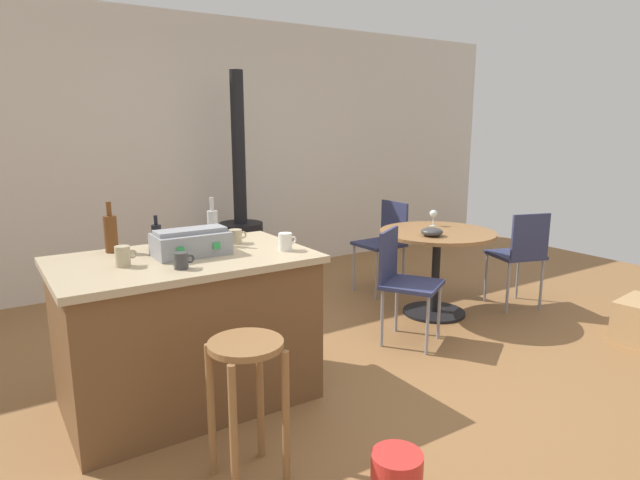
# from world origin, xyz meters

# --- Properties ---
(ground_plane) EXTENTS (8.80, 8.80, 0.00)m
(ground_plane) POSITION_xyz_m (0.00, 0.00, 0.00)
(ground_plane) COLOR olive
(back_wall) EXTENTS (8.00, 0.10, 2.70)m
(back_wall) POSITION_xyz_m (0.00, 2.75, 1.35)
(back_wall) COLOR beige
(back_wall) RESTS_ON ground_plane
(kitchen_island) EXTENTS (1.42, 0.88, 0.89)m
(kitchen_island) POSITION_xyz_m (-1.12, 0.22, 0.45)
(kitchen_island) COLOR brown
(kitchen_island) RESTS_ON ground_plane
(wooden_stool) EXTENTS (0.34, 0.34, 0.68)m
(wooden_stool) POSITION_xyz_m (-1.15, -0.64, 0.50)
(wooden_stool) COLOR olive
(wooden_stool) RESTS_ON ground_plane
(dining_table) EXTENTS (0.97, 0.97, 0.73)m
(dining_table) POSITION_xyz_m (1.19, 0.52, 0.56)
(dining_table) COLOR black
(dining_table) RESTS_ON ground_plane
(folding_chair_near) EXTENTS (0.41, 0.41, 0.88)m
(folding_chair_near) POSITION_xyz_m (1.24, 1.28, 0.53)
(folding_chair_near) COLOR navy
(folding_chair_near) RESTS_ON ground_plane
(folding_chair_far) EXTENTS (0.55, 0.55, 0.86)m
(folding_chair_far) POSITION_xyz_m (0.54, 0.22, 0.50)
(folding_chair_far) COLOR navy
(folding_chair_far) RESTS_ON ground_plane
(folding_chair_left) EXTENTS (0.50, 0.50, 0.88)m
(folding_chair_left) POSITION_xyz_m (1.91, 0.22, 0.52)
(folding_chair_left) COLOR navy
(folding_chair_left) RESTS_ON ground_plane
(wood_stove) EXTENTS (0.44, 0.45, 2.13)m
(wood_stove) POSITION_xyz_m (0.14, 2.19, 0.51)
(wood_stove) COLOR black
(wood_stove) RESTS_ON ground_plane
(toolbox) EXTENTS (0.42, 0.25, 0.15)m
(toolbox) POSITION_xyz_m (-1.07, 0.23, 0.96)
(toolbox) COLOR gray
(toolbox) RESTS_ON kitchen_island
(bottle_0) EXTENTS (0.06, 0.06, 0.30)m
(bottle_0) POSITION_xyz_m (-0.86, 0.41, 1.00)
(bottle_0) COLOR #B7B2AD
(bottle_0) RESTS_ON kitchen_island
(bottle_1) EXTENTS (0.07, 0.07, 0.30)m
(bottle_1) POSITION_xyz_m (-1.43, 0.55, 1.00)
(bottle_1) COLOR #603314
(bottle_1) RESTS_ON kitchen_island
(bottle_2) EXTENTS (0.06, 0.06, 0.21)m
(bottle_2) POSITION_xyz_m (-1.19, 0.48, 0.97)
(bottle_2) COLOR black
(bottle_2) RESTS_ON kitchen_island
(cup_0) EXTENTS (0.11, 0.08, 0.11)m
(cup_0) POSITION_xyz_m (-1.46, 0.18, 0.94)
(cup_0) COLOR tan
(cup_0) RESTS_ON kitchen_island
(cup_1) EXTENTS (0.12, 0.08, 0.09)m
(cup_1) POSITION_xyz_m (-0.73, 0.38, 0.93)
(cup_1) COLOR tan
(cup_1) RESTS_ON kitchen_island
(cup_2) EXTENTS (0.12, 0.08, 0.10)m
(cup_2) POSITION_xyz_m (-0.56, 0.04, 0.94)
(cup_2) COLOR white
(cup_2) RESTS_ON kitchen_island
(cup_3) EXTENTS (0.11, 0.07, 0.09)m
(cup_3) POSITION_xyz_m (-1.22, -0.03, 0.93)
(cup_3) COLOR #383838
(cup_3) RESTS_ON kitchen_island
(wine_glass) EXTENTS (0.07, 0.07, 0.14)m
(wine_glass) POSITION_xyz_m (1.33, 0.72, 0.84)
(wine_glass) COLOR silver
(wine_glass) RESTS_ON dining_table
(serving_bowl) EXTENTS (0.18, 0.18, 0.07)m
(serving_bowl) POSITION_xyz_m (1.00, 0.40, 0.77)
(serving_bowl) COLOR #383838
(serving_bowl) RESTS_ON dining_table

